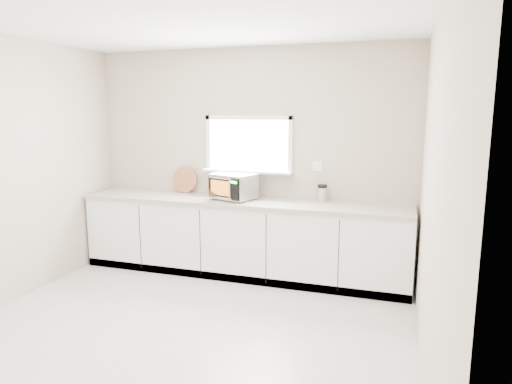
% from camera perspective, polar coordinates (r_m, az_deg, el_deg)
% --- Properties ---
extents(ground, '(4.00, 4.00, 0.00)m').
position_cam_1_polar(ground, '(4.21, -10.07, -17.72)').
color(ground, beige).
rests_on(ground, ground).
extents(back_wall, '(4.00, 0.17, 2.70)m').
position_cam_1_polar(back_wall, '(5.59, -0.87, 4.04)').
color(back_wall, '#B7AA91').
rests_on(back_wall, ground).
extents(cabinets, '(3.92, 0.60, 0.88)m').
position_cam_1_polar(cabinets, '(5.49, -1.85, -5.89)').
color(cabinets, white).
rests_on(cabinets, ground).
extents(countertop, '(3.92, 0.64, 0.04)m').
position_cam_1_polar(countertop, '(5.37, -1.92, -1.20)').
color(countertop, '#BEB09D').
rests_on(countertop, cabinets).
extents(microwave, '(0.57, 0.50, 0.31)m').
position_cam_1_polar(microwave, '(5.39, -2.83, 0.77)').
color(microwave, black).
rests_on(microwave, countertop).
extents(knife_block, '(0.14, 0.23, 0.31)m').
position_cam_1_polar(knife_block, '(5.42, -4.87, 0.49)').
color(knife_block, '#4D2B1B').
rests_on(knife_block, countertop).
extents(cutting_board, '(0.33, 0.08, 0.33)m').
position_cam_1_polar(cutting_board, '(5.90, -8.88, 1.52)').
color(cutting_board, '#AF6E43').
rests_on(cutting_board, countertop).
extents(coffee_grinder, '(0.15, 0.15, 0.20)m').
position_cam_1_polar(coffee_grinder, '(5.31, 8.28, -0.13)').
color(coffee_grinder, '#B6B9BE').
rests_on(coffee_grinder, countertop).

